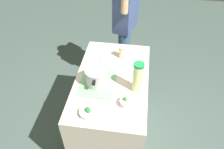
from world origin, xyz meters
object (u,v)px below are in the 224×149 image
Objects in this scene: cooking_pot at (97,76)px; lemonade_pitcher at (138,77)px; broccoli_bowl_center at (88,112)px; mason_jar at (122,52)px; broccoli_bowl_front at (126,102)px; person_cook at (125,25)px.

lemonade_pitcher reaches higher than cooking_pot.
cooking_pot is 0.35m from broccoli_bowl_center.
cooking_pot is 0.45m from mason_jar.
lemonade_pitcher is 0.48m from mason_jar.
lemonade_pitcher is at bearing -158.09° from mason_jar.
person_cook reaches higher than broccoli_bowl_front.
broccoli_bowl_center is 1.38m from person_cook.
person_cook is at bearing -8.22° from cooking_pot.
broccoli_bowl_center is (-0.14, 0.28, -0.00)m from broccoli_bowl_front.
person_cook is (0.62, 0.03, -0.05)m from mason_jar.
mason_jar is 0.07× the size of person_cook.
lemonade_pitcher is 1.08m from person_cook.
lemonade_pitcher is at bearing -22.53° from broccoli_bowl_front.
person_cook is (1.37, -0.15, -0.02)m from broccoli_bowl_center.
lemonade_pitcher is 0.49m from broccoli_bowl_center.
cooking_pot is 2.28× the size of mason_jar.
lemonade_pitcher is at bearing -48.25° from broccoli_bowl_center.
cooking_pot is at bearing 156.57° from mason_jar.
broccoli_bowl_front is 0.80× the size of broccoli_bowl_center.
cooking_pot is at bearing -0.88° from broccoli_bowl_center.
broccoli_bowl_center is at bearing 166.38° from mason_jar.
person_cook reaches higher than mason_jar.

